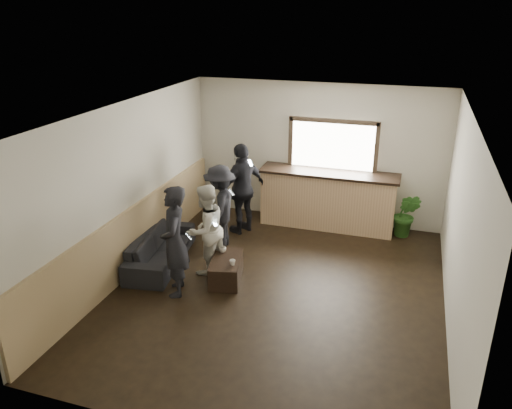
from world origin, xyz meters
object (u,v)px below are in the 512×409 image
(potted_plant, at_px, (406,215))
(person_b, at_px, (206,229))
(person_d, at_px, (243,189))
(bar_counter, at_px, (328,196))
(coffee_table, at_px, (226,269))
(cup_b, at_px, (233,263))
(sofa, at_px, (160,248))
(person_c, at_px, (220,207))
(cup_a, at_px, (223,250))
(person_a, at_px, (174,242))

(potted_plant, bearing_deg, person_b, -142.35)
(person_b, distance_m, person_d, 1.69)
(bar_counter, height_order, coffee_table, bar_counter)
(bar_counter, height_order, person_b, bar_counter)
(cup_b, bearing_deg, sofa, 166.51)
(person_c, bearing_deg, potted_plant, 107.18)
(cup_a, relative_size, person_c, 0.08)
(bar_counter, bearing_deg, coffee_table, -114.10)
(coffee_table, distance_m, person_d, 2.02)
(cup_a, distance_m, potted_plant, 3.68)
(coffee_table, distance_m, cup_b, 0.32)
(sofa, bearing_deg, person_d, -37.78)
(sofa, xyz_separation_m, person_a, (0.69, -0.78, 0.60))
(sofa, xyz_separation_m, person_b, (0.87, -0.02, 0.49))
(bar_counter, bearing_deg, sofa, -135.34)
(potted_plant, bearing_deg, person_c, -155.32)
(cup_a, xyz_separation_m, cup_b, (0.31, -0.36, -0.00))
(person_c, bearing_deg, cup_b, 21.37)
(cup_b, height_order, person_c, person_c)
(sofa, bearing_deg, coffee_table, -107.27)
(bar_counter, distance_m, person_a, 3.66)
(cup_a, height_order, potted_plant, potted_plant)
(sofa, distance_m, person_a, 1.20)
(coffee_table, distance_m, cup_a, 0.34)
(bar_counter, distance_m, person_b, 2.91)
(coffee_table, distance_m, person_a, 1.08)
(bar_counter, xyz_separation_m, coffee_table, (-1.17, -2.61, -0.45))
(potted_plant, xyz_separation_m, person_b, (-3.10, -2.39, 0.31))
(cup_a, relative_size, person_b, 0.08)
(bar_counter, relative_size, cup_b, 29.14)
(bar_counter, bearing_deg, person_d, -153.62)
(cup_b, bearing_deg, person_a, -150.48)
(sofa, distance_m, person_b, 1.00)
(coffee_table, relative_size, person_a, 0.48)
(coffee_table, xyz_separation_m, potted_plant, (2.69, 2.57, 0.26))
(potted_plant, relative_size, person_c, 0.57)
(person_b, distance_m, person_c, 0.93)
(person_c, height_order, person_d, person_d)
(coffee_table, xyz_separation_m, person_d, (-0.35, 1.86, 0.70))
(person_c, bearing_deg, person_d, 160.35)
(person_a, bearing_deg, person_d, 152.37)
(cup_b, xyz_separation_m, person_b, (-0.58, 0.33, 0.35))
(potted_plant, distance_m, person_b, 3.93)
(bar_counter, relative_size, person_a, 1.55)
(sofa, height_order, person_b, person_b)
(potted_plant, distance_m, person_c, 3.55)
(coffee_table, relative_size, person_c, 0.54)
(person_b, bearing_deg, cup_b, 83.89)
(coffee_table, bearing_deg, potted_plant, 43.68)
(cup_b, bearing_deg, person_c, 118.87)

